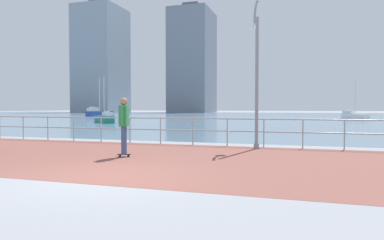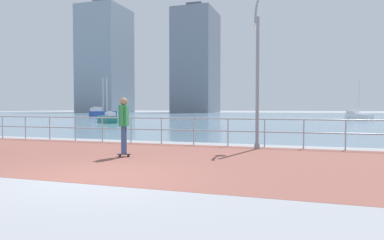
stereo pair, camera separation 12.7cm
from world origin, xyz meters
TOP-DOWN VIEW (x-y plane):
  - ground at (0.00, 40.00)m, footprint 220.00×220.00m
  - brick_paving at (0.00, 3.05)m, footprint 28.00×7.46m
  - harbor_water at (0.00, 51.78)m, footprint 180.00×88.00m
  - waterfront_railing at (0.00, 6.78)m, footprint 25.25×0.06m
  - lamppost at (2.55, 6.34)m, footprint 0.43×0.80m
  - skateboarder at (-0.97, 2.89)m, footprint 0.41×0.55m
  - sailboat_ivory at (10.34, 39.70)m, footprint 3.00×3.12m
  - sailboat_blue at (-25.53, 40.28)m, footprint 2.75×4.46m
  - sailboat_yellow at (-13.94, 22.97)m, footprint 3.06×2.79m
  - tower_beige at (-54.93, 88.39)m, footprint 12.80×14.22m
  - tower_concrete at (-27.52, 95.31)m, footprint 11.74×14.72m

SIDE VIEW (x-z plane):
  - ground at x=0.00m, z-range 0.00..0.00m
  - harbor_water at x=0.00m, z-range 0.00..0.00m
  - brick_paving at x=0.00m, z-range 0.00..0.01m
  - sailboat_yellow at x=-13.94m, z-range -1.80..2.65m
  - sailboat_ivory at x=10.34m, z-range -1.88..2.77m
  - sailboat_blue at x=-25.53m, z-range -2.42..3.57m
  - waterfront_railing at x=0.00m, z-range 0.21..1.29m
  - skateboarder at x=-0.97m, z-range 0.19..1.98m
  - lamppost at x=2.55m, z-range 0.28..5.61m
  - tower_concrete at x=-27.52m, z-range -0.83..31.86m
  - tower_beige at x=-54.93m, z-range -0.83..33.33m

